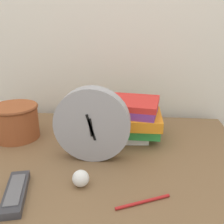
{
  "coord_description": "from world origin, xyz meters",
  "views": [
    {
      "loc": [
        0.14,
        -0.43,
        1.18
      ],
      "look_at": [
        0.06,
        0.39,
        0.88
      ],
      "focal_mm": 42.0,
      "sensor_mm": 36.0,
      "label": 1
    }
  ],
  "objects_px": {
    "desk_clock": "(92,125)",
    "crumpled_paper_ball": "(82,178)",
    "pen": "(143,202)",
    "basket": "(15,120)",
    "tv_remote": "(16,193)",
    "book_stack": "(128,118)"
  },
  "relations": [
    {
      "from": "desk_clock",
      "to": "crumpled_paper_ball",
      "type": "bearing_deg",
      "value": -92.17
    },
    {
      "from": "desk_clock",
      "to": "pen",
      "type": "distance_m",
      "value": 0.28
    },
    {
      "from": "crumpled_paper_ball",
      "to": "desk_clock",
      "type": "bearing_deg",
      "value": 87.83
    },
    {
      "from": "book_stack",
      "to": "pen",
      "type": "height_order",
      "value": "book_stack"
    },
    {
      "from": "basket",
      "to": "crumpled_paper_ball",
      "type": "bearing_deg",
      "value": -41.93
    },
    {
      "from": "crumpled_paper_ball",
      "to": "pen",
      "type": "xyz_separation_m",
      "value": [
        0.16,
        -0.06,
        -0.02
      ]
    },
    {
      "from": "book_stack",
      "to": "pen",
      "type": "xyz_separation_m",
      "value": [
        0.05,
        -0.37,
        -0.07
      ]
    },
    {
      "from": "basket",
      "to": "tv_remote",
      "type": "relative_size",
      "value": 0.97
    },
    {
      "from": "desk_clock",
      "to": "pen",
      "type": "bearing_deg",
      "value": -51.89
    },
    {
      "from": "tv_remote",
      "to": "pen",
      "type": "distance_m",
      "value": 0.32
    },
    {
      "from": "desk_clock",
      "to": "tv_remote",
      "type": "relative_size",
      "value": 1.32
    },
    {
      "from": "book_stack",
      "to": "crumpled_paper_ball",
      "type": "xyz_separation_m",
      "value": [
        -0.11,
        -0.32,
        -0.05
      ]
    },
    {
      "from": "book_stack",
      "to": "crumpled_paper_ball",
      "type": "height_order",
      "value": "book_stack"
    },
    {
      "from": "desk_clock",
      "to": "pen",
      "type": "xyz_separation_m",
      "value": [
        0.16,
        -0.2,
        -0.11
      ]
    },
    {
      "from": "basket",
      "to": "tv_remote",
      "type": "bearing_deg",
      "value": -66.29
    },
    {
      "from": "pen",
      "to": "crumpled_paper_ball",
      "type": "bearing_deg",
      "value": 161.16
    },
    {
      "from": "tv_remote",
      "to": "crumpled_paper_ball",
      "type": "height_order",
      "value": "crumpled_paper_ball"
    },
    {
      "from": "basket",
      "to": "crumpled_paper_ball",
      "type": "relative_size",
      "value": 3.8
    },
    {
      "from": "desk_clock",
      "to": "basket",
      "type": "bearing_deg",
      "value": 157.42
    },
    {
      "from": "desk_clock",
      "to": "crumpled_paper_ball",
      "type": "relative_size",
      "value": 5.18
    },
    {
      "from": "desk_clock",
      "to": "book_stack",
      "type": "distance_m",
      "value": 0.21
    },
    {
      "from": "crumpled_paper_ball",
      "to": "pen",
      "type": "height_order",
      "value": "crumpled_paper_ball"
    }
  ]
}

